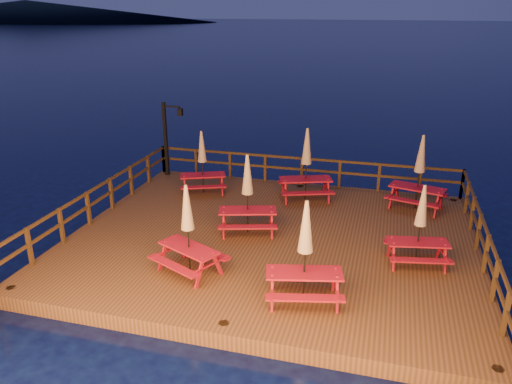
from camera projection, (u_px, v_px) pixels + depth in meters
The scene contains 13 objects.
ground at pixel (272, 248), 15.32m from camera, with size 500.00×500.00×0.00m, color black.
deck at pixel (272, 242), 15.25m from camera, with size 12.00×10.00×0.40m, color #452D16.
deck_piles at pixel (272, 256), 15.42m from camera, with size 11.44×9.44×1.40m.
railing at pixel (285, 193), 16.51m from camera, with size 11.80×9.75×1.10m.
lamp_post at pixel (169, 132), 19.98m from camera, with size 0.85×0.18×3.00m.
headland_left at pixel (26, 11), 224.76m from camera, with size 180.00×84.00×9.00m, color black.
picnic_table_0 at pixel (248, 193), 14.97m from camera, with size 2.08×1.86×2.50m.
picnic_table_1 at pixel (188, 228), 12.69m from camera, with size 2.13×1.99×2.43m.
picnic_table_2 at pixel (420, 224), 13.10m from camera, with size 1.82×1.59×2.29m.
picnic_table_3 at pixel (202, 161), 18.27m from camera, with size 2.03×1.87×2.35m.
picnic_table_4 at pixel (306, 163), 17.58m from camera, with size 2.23×2.03×2.62m.
picnic_table_5 at pixel (305, 251), 11.40m from camera, with size 2.07×1.83×2.55m.
picnic_table_6 at pixel (419, 171), 16.76m from camera, with size 2.16×1.94×2.60m.
Camera 1 is at (3.14, -13.38, 7.00)m, focal length 35.00 mm.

